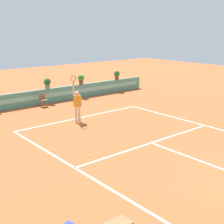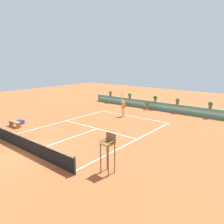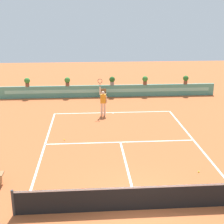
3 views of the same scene
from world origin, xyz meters
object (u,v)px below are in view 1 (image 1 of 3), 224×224
at_px(potted_plant_right, 81,79).
at_px(potted_plant_far_right, 117,74).
at_px(tennis_player, 77,104).
at_px(tennis_ball_mid_court, 88,156).
at_px(ball_kid_chair, 43,100).
at_px(potted_plant_centre, 47,83).

relative_size(potted_plant_right, potted_plant_far_right, 1.00).
distance_m(tennis_player, tennis_ball_mid_court, 5.05).
xyz_separation_m(ball_kid_chair, potted_plant_far_right, (7.00, 0.73, 0.93)).
xyz_separation_m(tennis_player, tennis_ball_mid_court, (-2.39, -4.33, -1.02)).
distance_m(ball_kid_chair, potted_plant_centre, 1.41).
height_order(ball_kid_chair, potted_plant_far_right, potted_plant_far_right).
xyz_separation_m(ball_kid_chair, potted_plant_centre, (0.76, 0.73, 0.93)).
height_order(tennis_player, potted_plant_centre, tennis_player).
bearing_deg(ball_kid_chair, potted_plant_right, 11.72).
xyz_separation_m(tennis_ball_mid_court, potted_plant_far_right, (9.64, 9.47, 1.38)).
bearing_deg(ball_kid_chair, potted_plant_far_right, 5.97).
height_order(tennis_player, potted_plant_far_right, tennis_player).
relative_size(ball_kid_chair, tennis_ball_mid_court, 12.50).
height_order(tennis_ball_mid_court, potted_plant_centre, potted_plant_centre).
relative_size(tennis_ball_mid_court, potted_plant_right, 0.09).
relative_size(tennis_ball_mid_court, potted_plant_centre, 0.09).
bearing_deg(potted_plant_right, potted_plant_centre, 180.00).
bearing_deg(tennis_ball_mid_court, potted_plant_centre, 70.27).
relative_size(tennis_player, potted_plant_right, 3.57).
height_order(potted_plant_far_right, potted_plant_centre, same).
bearing_deg(potted_plant_right, ball_kid_chair, -168.28).
distance_m(ball_kid_chair, tennis_ball_mid_court, 9.14).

